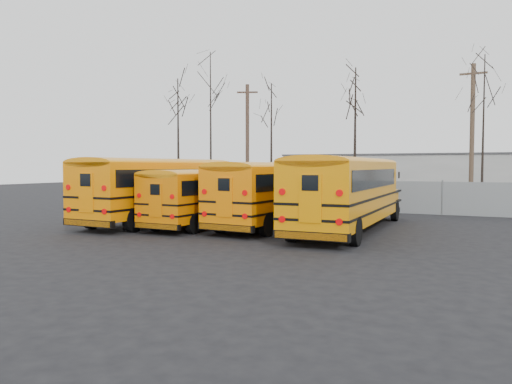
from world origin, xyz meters
The scene contains 14 objects.
ground centered at (0.00, 0.00, 0.00)m, with size 120.00×120.00×0.00m, color black.
fence centered at (0.00, 12.00, 1.00)m, with size 40.00×0.04×2.00m, color gray.
distant_building centered at (2.00, 32.00, 2.00)m, with size 22.00×8.00×4.00m, color beige.
bus_a centered at (-4.79, 1.58, 1.98)m, with size 3.03×12.14×3.38m.
bus_b centered at (-1.82, 1.61, 1.65)m, with size 2.60×10.15×2.82m.
bus_c centered at (1.44, 2.64, 1.86)m, with size 3.43×11.47×3.17m.
bus_d centered at (4.93, 1.99, 1.99)m, with size 3.08×12.20×3.40m.
utility_pole_left centered at (-7.64, 17.06, 4.94)m, with size 1.63×0.77×9.62m.
utility_pole_right centered at (9.38, 16.79, 5.01)m, with size 1.74×0.30×9.76m.
tree_0 centered at (-13.06, 15.00, 5.09)m, with size 0.26×0.26×10.18m, color black.
tree_1 centered at (-11.16, 17.09, 6.30)m, with size 0.26×0.26×12.60m, color black.
tree_2 centered at (-5.57, 17.27, 4.80)m, with size 0.26×0.26×9.60m, color black.
tree_3 centered at (2.08, 14.25, 4.84)m, with size 0.26×0.26×9.68m, color black.
tree_4 centered at (10.13, 13.63, 4.84)m, with size 0.26×0.26×9.68m, color black.
Camera 1 is at (10.85, -19.78, 2.94)m, focal length 35.00 mm.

